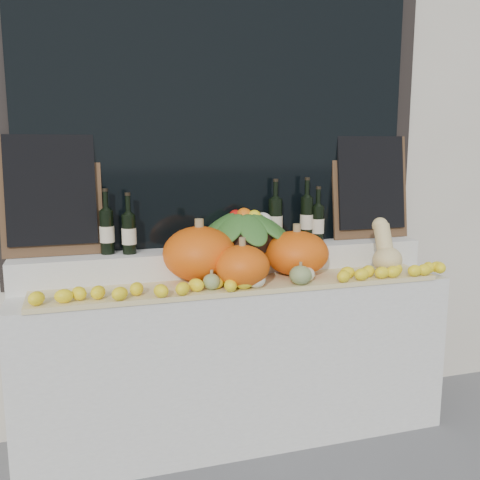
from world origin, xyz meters
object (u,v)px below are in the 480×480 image
butternut_squash (386,251)px  pumpkin_left (200,254)px  pumpkin_right (296,253)px  wine_bottle_tall (275,221)px  produce_bowl (244,228)px

butternut_squash → pumpkin_left: bearing=173.6°
pumpkin_right → butternut_squash: size_ratio=1.18×
pumpkin_right → wine_bottle_tall: (-0.04, 0.22, 0.15)m
butternut_squash → wine_bottle_tall: 0.64m
wine_bottle_tall → pumpkin_right: bearing=-80.0°
produce_bowl → wine_bottle_tall: size_ratio=1.51×
pumpkin_left → butternut_squash: 1.04m
pumpkin_left → butternut_squash: size_ratio=1.29×
pumpkin_left → wine_bottle_tall: 0.54m
pumpkin_left → produce_bowl: bearing=26.8°
pumpkin_right → pumpkin_left: bearing=176.7°
butternut_squash → wine_bottle_tall: (-0.54, 0.31, 0.15)m
butternut_squash → pumpkin_right: bearing=170.3°
pumpkin_left → wine_bottle_tall: bearing=21.5°
produce_bowl → wine_bottle_tall: wine_bottle_tall is taller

